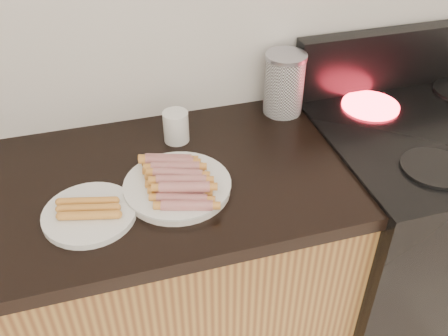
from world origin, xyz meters
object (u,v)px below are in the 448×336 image
object	(u,v)px
main_plate	(178,187)
side_plate	(90,214)
stove	(414,234)
mug	(176,127)
canister	(284,84)

from	to	relation	value
main_plate	side_plate	xyz separation A→B (m)	(-0.22, -0.04, -0.00)
stove	side_plate	bearing A→B (deg)	-175.36
side_plate	mug	bearing A→B (deg)	44.26
side_plate	stove	bearing A→B (deg)	4.64
canister	mug	bearing A→B (deg)	-169.37
stove	side_plate	world-z (taller)	side_plate
stove	mug	distance (m)	0.95
side_plate	canister	xyz separation A→B (m)	(0.63, 0.33, 0.09)
stove	side_plate	size ratio (longest dim) A/B	4.06
side_plate	mug	xyz separation A→B (m)	(0.27, 0.26, 0.04)
canister	stove	bearing A→B (deg)	-28.75
main_plate	side_plate	size ratio (longest dim) A/B	1.21
canister	mug	xyz separation A→B (m)	(-0.36, -0.07, -0.05)
main_plate	side_plate	distance (m)	0.23
main_plate	stove	bearing A→B (deg)	3.38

